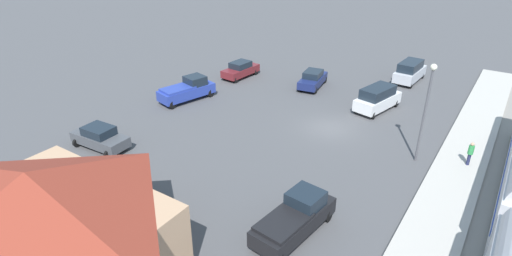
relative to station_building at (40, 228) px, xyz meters
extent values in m
plane|color=#4C4C4F|center=(-4.00, -22.00, -3.12)|extent=(200.00, 200.00, 0.00)
cube|color=#B7B2A8|center=(-14.00, -22.00, -2.97)|extent=(3.20, 46.00, 0.30)
cube|color=#19389E|center=(-16.54, -20.12, -1.27)|extent=(0.04, 15.50, 0.36)
cube|color=tan|center=(0.00, 0.00, -1.21)|extent=(10.00, 8.33, 3.82)
pyramid|color=maroon|center=(0.00, 0.00, 1.79)|extent=(10.80, 9.13, 2.19)
cube|color=#4C3323|center=(0.00, -4.20, -2.07)|extent=(1.10, 0.08, 2.10)
cylinder|color=#23284C|center=(-14.41, -21.53, -2.40)|extent=(0.22, 0.22, 0.85)
cylinder|color=green|center=(-14.41, -21.53, -1.66)|extent=(0.36, 0.36, 0.62)
sphere|color=tan|center=(-14.41, -21.53, -1.23)|extent=(0.24, 0.24, 0.24)
cube|color=black|center=(-7.75, -9.09, -2.28)|extent=(2.56, 5.59, 0.92)
cube|color=#19232D|center=(-7.86, -10.11, -1.40)|extent=(1.91, 1.91, 0.84)
cylinder|color=black|center=(-7.14, -11.32, -2.74)|extent=(0.22, 0.76, 0.76)
cylinder|color=black|center=(-8.85, -11.13, -2.74)|extent=(0.22, 0.76, 0.76)
cylinder|color=black|center=(-6.65, -7.05, -2.74)|extent=(0.22, 0.76, 0.76)
cube|color=black|center=(-7.64, -8.15, -1.72)|extent=(2.19, 3.16, 0.20)
cube|color=maroon|center=(9.47, -28.20, -2.40)|extent=(2.19, 4.63, 0.76)
cube|color=#19232D|center=(9.47, -28.20, -1.70)|extent=(1.78, 2.28, 0.64)
cylinder|color=black|center=(8.81, -26.44, -2.78)|extent=(0.22, 0.68, 0.68)
cylinder|color=black|center=(10.40, -26.57, -2.78)|extent=(0.22, 0.68, 0.68)
cylinder|color=black|center=(8.54, -29.83, -2.78)|extent=(0.22, 0.68, 0.68)
cylinder|color=black|center=(10.14, -29.96, -2.78)|extent=(0.22, 0.68, 0.68)
cube|color=#47494F|center=(8.89, -9.48, -2.40)|extent=(4.59, 2.07, 0.76)
cube|color=#19232D|center=(8.89, -9.48, -1.70)|extent=(2.24, 1.73, 0.64)
cylinder|color=black|center=(7.23, -10.36, -2.78)|extent=(0.22, 0.68, 0.68)
cylinder|color=black|center=(7.15, -8.76, -2.78)|extent=(0.22, 0.68, 0.68)
cylinder|color=black|center=(10.63, -10.19, -2.78)|extent=(0.22, 0.68, 0.68)
cylinder|color=black|center=(10.54, -8.59, -2.78)|extent=(0.22, 0.68, 0.68)
cube|color=silver|center=(-6.24, -37.04, -2.28)|extent=(2.26, 5.01, 1.00)
cube|color=#19232D|center=(-6.23, -36.89, -1.34)|extent=(1.94, 3.53, 0.88)
cylinder|color=black|center=(-5.50, -38.99, -2.78)|extent=(0.22, 0.68, 0.68)
cylinder|color=black|center=(-7.22, -38.88, -2.78)|extent=(0.22, 0.68, 0.68)
cylinder|color=black|center=(-5.27, -35.20, -2.78)|extent=(0.22, 0.68, 0.68)
cylinder|color=black|center=(-6.98, -35.09, -2.78)|extent=(0.22, 0.68, 0.68)
cube|color=white|center=(-5.92, -27.80, -2.28)|extent=(3.00, 5.21, 1.00)
cube|color=#19232D|center=(-5.88, -27.65, -1.34)|extent=(2.45, 3.73, 0.88)
cylinder|color=black|center=(-5.50, -29.85, -2.78)|extent=(0.22, 0.68, 0.68)
cylinder|color=black|center=(-7.18, -29.46, -2.78)|extent=(0.22, 0.68, 0.68)
cylinder|color=black|center=(-4.65, -26.14, -2.78)|extent=(0.22, 0.68, 0.68)
cylinder|color=black|center=(-6.33, -25.76, -2.78)|extent=(0.22, 0.68, 0.68)
cube|color=navy|center=(1.52, -29.78, -2.40)|extent=(2.52, 4.73, 0.76)
cube|color=#19232D|center=(1.52, -29.78, -1.70)|extent=(1.94, 2.39, 0.64)
cylinder|color=black|center=(2.58, -31.33, -2.78)|extent=(0.22, 0.68, 0.68)
cylinder|color=black|center=(1.00, -31.58, -2.78)|extent=(0.22, 0.68, 0.68)
cylinder|color=black|center=(2.05, -27.98, -2.78)|extent=(0.22, 0.68, 0.68)
cylinder|color=black|center=(0.47, -28.23, -2.78)|extent=(0.22, 0.68, 0.68)
cube|color=#283D9E|center=(9.89, -20.04, -2.28)|extent=(3.19, 5.71, 0.92)
cube|color=#19232D|center=(9.65, -21.04, -1.40)|extent=(2.09, 2.09, 0.84)
cylinder|color=black|center=(10.22, -22.33, -2.74)|extent=(0.22, 0.76, 0.76)
cylinder|color=black|center=(8.55, -21.92, -2.74)|extent=(0.22, 0.76, 0.76)
cylinder|color=black|center=(11.24, -18.16, -2.74)|extent=(0.22, 0.76, 0.76)
cylinder|color=black|center=(9.57, -17.75, -2.74)|extent=(0.22, 0.76, 0.76)
cube|color=#283D9E|center=(10.12, -19.12, -1.72)|extent=(2.52, 3.33, 0.20)
cylinder|color=#515156|center=(-11.20, -20.67, 0.23)|extent=(0.16, 0.16, 6.71)
sphere|color=#EAE5C6|center=(-11.20, -20.67, 3.77)|extent=(0.44, 0.44, 0.44)
camera|label=1|loc=(-15.71, 6.50, 11.92)|focal=28.81mm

